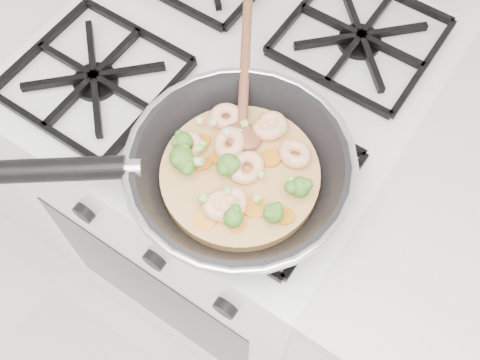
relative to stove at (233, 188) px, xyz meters
The scene contains 2 objects.
stove is the anchor object (origin of this frame).
skillet 0.55m from the stove, 53.37° to the right, with size 0.41×0.48×0.09m.
Camera 1 is at (0.34, 1.22, 1.62)m, focal length 42.70 mm.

